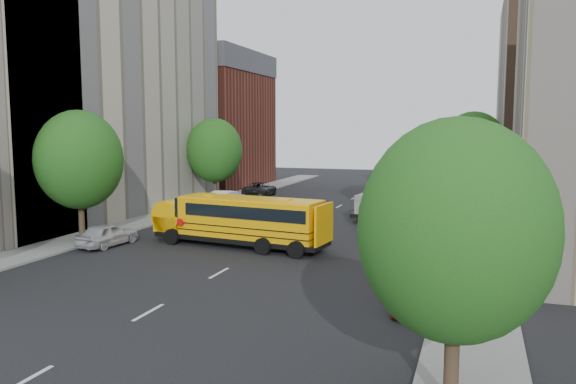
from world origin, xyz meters
The scene contains 20 objects.
ground centered at (0.00, 0.00, 0.00)m, with size 120.00×120.00×0.00m, color black.
sidewalk_left centered at (-11.50, 5.00, 0.06)m, with size 3.00×80.00×0.12m, color slate.
sidewalk_right centered at (11.50, 5.00, 0.06)m, with size 3.00×80.00×0.12m, color slate.
lane_markings centered at (0.00, 10.00, 0.01)m, with size 0.15×64.00×0.01m, color silver.
building_left_cream centered at (-18.00, 6.00, 10.00)m, with size 10.00×26.00×20.00m, color #BCB197.
building_left_redbrick centered at (-18.00, 28.00, 6.50)m, with size 10.00×15.00×13.00m, color maroon.
building_right_far centered at (18.00, 20.00, 9.00)m, with size 10.00×22.00×18.00m, color #C5AD99.
street_tree_1 centered at (-11.00, -4.00, 4.95)m, with size 5.12×5.12×7.90m.
street_tree_2 centered at (-11.00, 14.00, 4.83)m, with size 4.99×4.99×7.71m.
street_tree_3 centered at (11.00, -18.00, 4.45)m, with size 4.61×4.61×7.11m.
street_tree_4 centered at (11.00, 14.00, 5.08)m, with size 5.25×5.25×8.10m.
street_tree_5 centered at (11.00, 26.00, 4.70)m, with size 4.86×4.86×7.51m.
school_bus centered at (-1.57, -2.18, 1.65)m, with size 10.69×3.71×2.95m.
safari_truck centered at (6.23, 8.47, 1.48)m, with size 6.69×2.87×2.79m.
parked_car_0 centered at (-8.80, -4.51, 0.68)m, with size 1.61×3.99×1.36m, color #BABAC2.
parked_car_1 centered at (-8.80, 11.72, 0.78)m, with size 1.66×4.75×1.56m, color silver.
parked_car_2 centered at (-9.23, 20.49, 0.72)m, with size 2.38×5.16×1.43m, color black.
parked_car_3 centered at (9.60, -9.89, 0.68)m, with size 1.92×4.72×1.37m, color maroon.
parked_car_4 centered at (9.34, 13.91, 0.65)m, with size 1.54×3.83×1.30m, color #312F52.
parked_car_5 centered at (9.60, 28.62, 0.68)m, with size 1.44×4.14×1.36m, color gray.
Camera 1 is at (11.44, -31.46, 6.84)m, focal length 35.00 mm.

